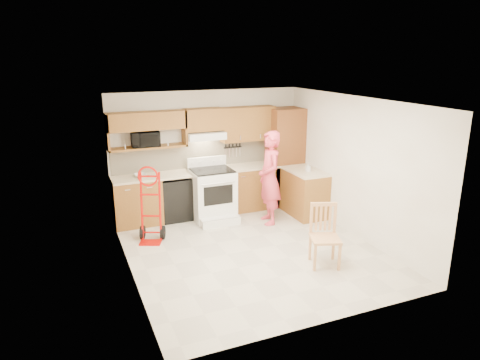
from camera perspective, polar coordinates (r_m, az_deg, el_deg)
floor at (r=7.48m, az=1.50°, el=-9.19°), size 4.00×4.50×0.02m
ceiling at (r=6.79m, az=1.65°, el=10.39°), size 4.00×4.50×0.02m
wall_back at (r=9.08m, az=-4.30°, el=3.77°), size 4.00×0.02×2.50m
wall_front at (r=5.17m, az=11.96°, el=-6.28°), size 4.00×0.02×2.50m
wall_left at (r=6.51m, az=-14.80°, el=-1.77°), size 0.02×4.50×2.50m
wall_right at (r=8.05m, az=14.75°, el=1.65°), size 0.02×4.50×2.50m
backsplash at (r=9.07m, az=-4.24°, el=3.43°), size 3.92×0.03×0.55m
lower_cab_left at (r=8.65m, az=-13.31°, el=-2.77°), size 0.90×0.60×0.90m
dishwasher at (r=8.80m, az=-8.49°, el=-2.35°), size 0.60×0.60×0.85m
lower_cab_right at (r=9.29m, az=1.27°, el=-1.00°), size 1.14×0.60×0.90m
countertop_left at (r=8.56m, az=-11.54°, el=0.44°), size 1.50×0.63×0.04m
countertop_right at (r=9.17m, az=1.29°, el=1.81°), size 1.14×0.63×0.04m
cab_return_right at (r=9.00m, az=8.42°, el=-1.74°), size 0.60×1.00×0.90m
countertop_return at (r=8.87m, az=8.54°, el=1.14°), size 0.63×1.00×0.04m
pantry_tall at (r=9.49m, az=5.83°, el=3.04°), size 0.70×0.60×2.10m
upper_cab_left at (r=8.47m, az=-12.13°, el=7.58°), size 1.50×0.33×0.34m
upper_shelf_mw at (r=8.56m, az=-11.93°, el=4.21°), size 1.50×0.33×0.04m
upper_cab_center at (r=8.76m, az=-4.78°, el=7.89°), size 0.76×0.33×0.44m
upper_cab_right at (r=9.11m, az=0.98°, el=7.37°), size 1.14×0.33×0.70m
range_hood at (r=8.74m, az=-4.60°, el=5.82°), size 0.76×0.46×0.14m
knife_strip at (r=9.21m, az=-0.94°, el=3.93°), size 0.40×0.05×0.29m
microwave at (r=8.52m, az=-12.29°, el=5.27°), size 0.54×0.38×0.29m
range at (r=8.62m, az=-3.50°, el=-1.37°), size 0.81×1.07×1.20m
person at (r=8.37m, az=3.88°, el=0.28°), size 0.52×0.72×1.81m
hand_truck at (r=7.73m, az=-11.70°, el=-3.64°), size 0.62×0.60×1.23m
dining_chair at (r=6.91m, az=11.08°, el=-7.24°), size 0.57×0.60×0.97m
soap_bottle at (r=8.77m, az=8.88°, el=1.66°), size 0.08×0.08×0.17m
bowl at (r=8.51m, az=-12.91°, el=0.61°), size 0.28×0.28×0.06m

